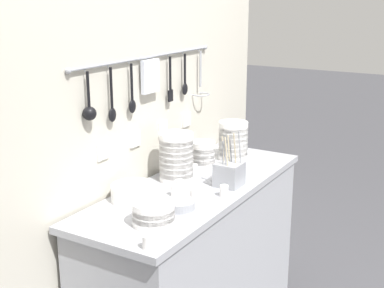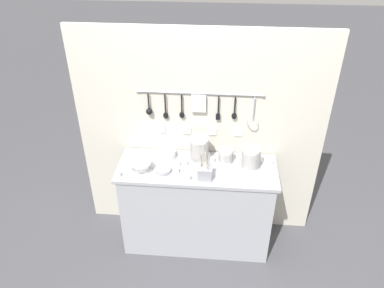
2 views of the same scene
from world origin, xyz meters
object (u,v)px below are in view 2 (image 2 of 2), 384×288
object	(u,v)px
bowl_stack_short_front	(226,156)
cup_centre	(177,170)
cutlery_caddy	(205,172)
cup_front_left	(261,159)
cup_back_left	(178,164)
steel_mixing_bowl	(163,170)
cup_front_right	(188,178)
cup_edge_near	(212,160)
cup_edge_far	(271,162)
cup_by_caddy	(118,174)
plate_stack	(164,154)
bowl_stack_back_corner	(142,166)
bowl_stack_wide_centre	(199,149)
bowl_stack_tall_left	(251,158)
cup_mid_row	(186,163)

from	to	relation	value
bowl_stack_short_front	cup_centre	size ratio (longest dim) A/B	2.71
cutlery_caddy	cup_centre	bearing A→B (deg)	168.70
cup_front_left	cup_back_left	bearing A→B (deg)	-170.33
bowl_stack_short_front	steel_mixing_bowl	size ratio (longest dim) A/B	1.08
cup_front_right	cup_edge_near	world-z (taller)	same
bowl_stack_short_front	cup_back_left	bearing A→B (deg)	-167.60
cutlery_caddy	cup_front_right	xyz separation A→B (m)	(-0.13, -0.04, -0.03)
steel_mixing_bowl	cup_edge_far	xyz separation A→B (m)	(0.90, 0.18, 0.01)
cup_by_caddy	plate_stack	bearing A→B (deg)	42.69
bowl_stack_back_corner	cup_edge_near	world-z (taller)	bowl_stack_back_corner
steel_mixing_bowl	bowl_stack_back_corner	bearing A→B (deg)	179.53
cup_by_caddy	cup_back_left	size ratio (longest dim) A/B	1.00
bowl_stack_wide_centre	plate_stack	distance (m)	0.32
bowl_stack_tall_left	cup_by_caddy	distance (m)	1.09
cup_mid_row	cup_edge_far	bearing A→B (deg)	5.73
cup_front_right	cup_by_caddy	size ratio (longest dim) A/B	1.00
cutlery_caddy	cup_mid_row	size ratio (longest dim) A/B	5.08
bowl_stack_tall_left	cutlery_caddy	xyz separation A→B (m)	(-0.37, -0.17, -0.04)
bowl_stack_tall_left	bowl_stack_back_corner	distance (m)	0.91
steel_mixing_bowl	cutlery_caddy	world-z (taller)	cutlery_caddy
bowl_stack_short_front	plate_stack	xyz separation A→B (m)	(-0.53, 0.03, -0.03)
bowl_stack_short_front	cup_front_left	xyz separation A→B (m)	(0.30, 0.03, -0.04)
cup_front_right	bowl_stack_back_corner	bearing A→B (deg)	166.70
cup_by_caddy	cup_centre	xyz separation A→B (m)	(0.47, 0.09, 0.00)
cup_centre	cup_back_left	size ratio (longest dim) A/B	1.00
cup_mid_row	cup_by_caddy	xyz separation A→B (m)	(-0.53, -0.20, 0.00)
plate_stack	cup_edge_near	bearing A→B (deg)	-5.58
bowl_stack_wide_centre	cup_centre	size ratio (longest dim) A/B	4.58
cup_by_caddy	cup_front_left	bearing A→B (deg)	14.70
cup_mid_row	cup_edge_far	xyz separation A→B (m)	(0.73, 0.07, 0.00)
bowl_stack_short_front	cup_by_caddy	xyz separation A→B (m)	(-0.86, -0.27, -0.04)
cup_front_right	cup_centre	size ratio (longest dim) A/B	1.00
cup_mid_row	cup_centre	distance (m)	0.13
cup_back_left	cup_front_left	size ratio (longest dim) A/B	1.00
bowl_stack_wide_centre	cup_back_left	size ratio (longest dim) A/B	4.58
cup_front_right	cup_by_caddy	xyz separation A→B (m)	(-0.57, -0.00, 0.00)
cup_mid_row	cup_by_caddy	size ratio (longest dim) A/B	1.00
bowl_stack_wide_centre	cup_edge_far	xyz separation A→B (m)	(0.62, -0.01, -0.09)
bowl_stack_wide_centre	cup_back_left	distance (m)	0.22
bowl_stack_wide_centre	bowl_stack_tall_left	bearing A→B (deg)	-9.94
bowl_stack_wide_centre	bowl_stack_tall_left	distance (m)	0.44
cup_edge_far	cup_edge_near	distance (m)	0.50
bowl_stack_tall_left	bowl_stack_back_corner	world-z (taller)	bowl_stack_tall_left
bowl_stack_tall_left	cutlery_caddy	world-z (taller)	cutlery_caddy
cutlery_caddy	cup_edge_far	distance (m)	0.60
plate_stack	cup_mid_row	world-z (taller)	plate_stack
bowl_stack_short_front	cup_back_left	size ratio (longest dim) A/B	2.71
bowl_stack_tall_left	cup_centre	world-z (taller)	bowl_stack_tall_left
cup_by_caddy	cup_front_left	distance (m)	1.21
steel_mixing_bowl	cup_front_right	bearing A→B (deg)	-23.31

